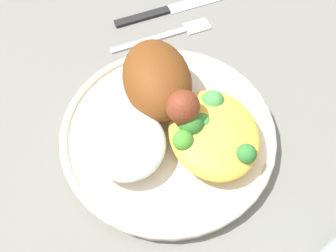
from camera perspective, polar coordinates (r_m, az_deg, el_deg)
The scene contains 7 objects.
ground_plane at distance 0.50m, azimuth -0.00°, elevation -1.74°, with size 2.00×2.00×0.00m, color #66655D.
plate at distance 0.49m, azimuth -0.00°, elevation -1.16°, with size 0.25×0.25×0.02m.
roasted_chicken at distance 0.48m, azimuth -0.73°, elevation 6.10°, with size 0.12×0.08×0.06m.
rice_pile at distance 0.45m, azimuth -5.62°, elevation -2.24°, with size 0.09×0.08×0.04m, color white.
mac_cheese_with_broccoli at distance 0.46m, azimuth 5.91°, elevation -0.80°, with size 0.11×0.10×0.04m.
fork at distance 0.59m, azimuth -0.12°, elevation 12.16°, with size 0.03×0.14×0.01m.
knife at distance 0.63m, azimuth -0.00°, elevation 15.37°, with size 0.04×0.19×0.01m.
Camera 1 is at (0.24, -0.06, 0.43)m, focal length 45.61 mm.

